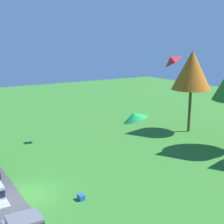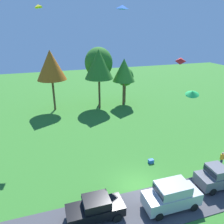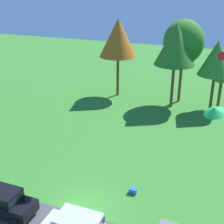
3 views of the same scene
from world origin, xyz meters
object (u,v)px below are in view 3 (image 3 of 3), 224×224
Objects in this scene: tree_far_left at (118,38)px; kite_diamond_high_left at (223,54)px; tree_left_of_center at (184,42)px; tree_far_right at (223,69)px; tree_center_back at (176,44)px; car_sedan_by_flagpole at (5,201)px; tree_lone_near at (217,58)px; cooler_box at (133,191)px; kite_delta_near_flag at (215,110)px.

tree_far_left is 11.69× the size of kite_diamond_high_left.
tree_far_right is (5.04, -0.34, -2.85)m from tree_left_of_center.
tree_center_back is at bearing -161.15° from tree_far_right.
tree_far_left is at bearing 168.53° from tree_center_back.
car_sedan_by_flagpole is 27.35m from tree_lone_near.
car_sedan_by_flagpole is 27.87m from tree_left_of_center.
tree_far_right is (12.30, 25.70, 3.91)m from car_sedan_by_flagpole.
tree_left_of_center is (8.40, 0.68, -0.11)m from tree_far_left.
tree_center_back reaches higher than cooler_box.
tree_center_back is 4.98m from tree_lone_near.
tree_far_left reaches higher than tree_center_back.
tree_far_left is 8.43m from tree_left_of_center.
kite_delta_near_flag is (5.01, 1.04, 7.01)m from cooler_box.
kite_diamond_high_left is at bearing -89.49° from tree_far_right.
car_sedan_by_flagpole is 17.94m from kite_diamond_high_left.
cooler_box is at bearing -101.75° from tree_lone_near.
kite_delta_near_flag is at bearing -75.00° from tree_left_of_center.
cooler_box is at bearing -89.27° from tree_left_of_center.
tree_center_back is 0.98× the size of tree_left_of_center.
tree_far_right is at bearing 60.32° from tree_lone_near.
tree_far_left is 21.40m from kite_diamond_high_left.
tree_far_right is (5.62, 1.92, -2.95)m from tree_center_back.
tree_left_of_center is at bearing 176.09° from tree_far_right.
tree_center_back is at bearing -11.47° from tree_far_left.
kite_diamond_high_left is (5.19, -17.04, 2.52)m from tree_left_of_center.
tree_far_right is 19.48m from kite_delta_near_flag.
cooler_box is at bearing -87.40° from tree_center_back.
tree_far_right is 7.58× the size of kite_diamond_high_left.
kite_diamond_high_left is at bearing 36.88° from cooler_box.
tree_left_of_center is at bearing 106.95° from kite_diamond_high_left.
kite_diamond_high_left reaches higher than tree_far_right.
car_sedan_by_flagpole reaches higher than cooler_box.
tree_center_back is (7.82, -1.59, -0.01)m from tree_far_left.
tree_lone_near is at bearing 93.74° from kite_diamond_high_left.
tree_far_left is at bearing 129.72° from kite_diamond_high_left.
tree_left_of_center is 17.99m from kite_diamond_high_left.
tree_left_of_center is 7.21× the size of kite_delta_near_flag.
tree_center_back reaches higher than tree_lone_near.
kite_delta_near_flag is (12.53, 6.36, 6.17)m from car_sedan_by_flagpole.
car_sedan_by_flagpole is 9.24m from cooler_box.
tree_center_back is 7.08× the size of kite_delta_near_flag.
tree_lone_near is (12.60, -1.15, -1.36)m from tree_far_left.
kite_diamond_high_left is (5.77, -14.77, 2.41)m from tree_center_back.
kite_delta_near_flag is (5.28, -19.69, -0.58)m from tree_left_of_center.
tree_lone_near is 1.28× the size of tree_far_right.
tree_far_right is (13.44, 0.33, -2.96)m from tree_far_left.
tree_left_of_center reaches higher than tree_center_back.
kite_diamond_high_left is at bearing -86.26° from tree_lone_near.
tree_left_of_center reaches higher than car_sedan_by_flagpole.
tree_lone_near reaches higher than tree_far_right.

